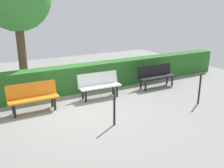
{
  "coord_description": "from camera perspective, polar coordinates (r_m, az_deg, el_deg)",
  "views": [
    {
      "loc": [
        2.53,
        6.61,
        3.02
      ],
      "look_at": [
        -1.28,
        -0.25,
        0.55
      ],
      "focal_mm": 39.47,
      "sensor_mm": 36.0,
      "label": 1
    }
  ],
  "objects": [
    {
      "name": "ground_plane",
      "position": [
        7.7,
        -7.48,
        -5.79
      ],
      "size": [
        16.47,
        16.47,
        0.0
      ],
      "primitive_type": "plane",
      "color": "gray"
    },
    {
      "name": "bench_black",
      "position": [
        9.74,
        10.15,
        2.09
      ],
      "size": [
        1.6,
        0.47,
        0.86
      ],
      "rotation": [
        0.0,
        0.0,
        -0.01
      ],
      "color": "black",
      "rests_on": "ground_plane"
    },
    {
      "name": "bench_white",
      "position": [
        8.47,
        -3.01,
        -0.02
      ],
      "size": [
        1.48,
        0.52,
        0.86
      ],
      "rotation": [
        0.0,
        0.0,
        -0.04
      ],
      "color": "white",
      "rests_on": "ground_plane"
    },
    {
      "name": "bench_orange",
      "position": [
        7.7,
        -17.85,
        -2.68
      ],
      "size": [
        1.46,
        0.47,
        0.86
      ],
      "rotation": [
        0.0,
        0.0,
        -0.01
      ],
      "color": "orange",
      "rests_on": "ground_plane"
    },
    {
      "name": "hedge_row",
      "position": [
        9.32,
        -5.34,
        1.68
      ],
      "size": [
        12.47,
        0.58,
        0.99
      ],
      "primitive_type": "cube",
      "color": "#2D6B28",
      "rests_on": "ground_plane"
    },
    {
      "name": "railing_post_near",
      "position": [
        8.38,
        19.62,
        -1.08
      ],
      "size": [
        0.06,
        0.06,
        1.0
      ],
      "primitive_type": "cylinder",
      "color": "black",
      "rests_on": "ground_plane"
    },
    {
      "name": "railing_post_mid",
      "position": [
        6.47,
        0.55,
        -5.47
      ],
      "size": [
        0.06,
        0.06,
        1.0
      ],
      "primitive_type": "cylinder",
      "color": "black",
      "rests_on": "ground_plane"
    }
  ]
}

